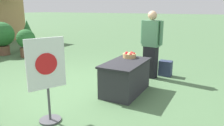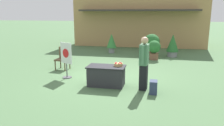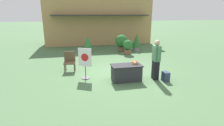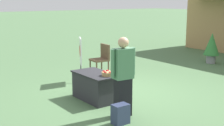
% 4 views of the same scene
% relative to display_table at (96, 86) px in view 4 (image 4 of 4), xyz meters
% --- Properties ---
extents(ground_plane, '(120.00, 120.00, 0.00)m').
position_rel_display_table_xyz_m(ground_plane, '(-0.03, 0.93, -0.35)').
color(ground_plane, '#4C7047').
extents(display_table, '(1.31, 0.73, 0.70)m').
position_rel_display_table_xyz_m(display_table, '(0.00, 0.00, 0.00)').
color(display_table, '#2D2D33').
rests_on(display_table, ground_plane).
extents(apple_basket, '(0.30, 0.30, 0.13)m').
position_rel_display_table_xyz_m(apple_basket, '(0.41, 0.09, 0.41)').
color(apple_basket, tan).
rests_on(apple_basket, display_table).
extents(person_visitor, '(0.30, 0.61, 1.76)m').
position_rel_display_table_xyz_m(person_visitor, '(1.30, -0.14, 0.55)').
color(person_visitor, black).
rests_on(person_visitor, ground_plane).
extents(backpack, '(0.24, 0.34, 0.42)m').
position_rel_display_table_xyz_m(backpack, '(1.64, -0.47, -0.14)').
color(backpack, '#2D3856').
rests_on(backpack, ground_plane).
extents(poster_board, '(0.56, 0.36, 1.39)m').
position_rel_display_table_xyz_m(poster_board, '(-1.73, 0.59, 0.42)').
color(poster_board, '#4C4C51').
rests_on(poster_board, ground_plane).
extents(patio_chair, '(0.59, 0.59, 1.00)m').
position_rel_display_table_xyz_m(patio_chair, '(-2.43, 1.86, 0.20)').
color(patio_chair, brown).
rests_on(patio_chair, ground_plane).
extents(potted_plant_far_left, '(0.63, 0.63, 1.23)m').
position_rel_display_table_xyz_m(potted_plant_far_left, '(-1.14, 6.35, 0.36)').
color(potted_plant_far_left, gray).
rests_on(potted_plant_far_left, ground_plane).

